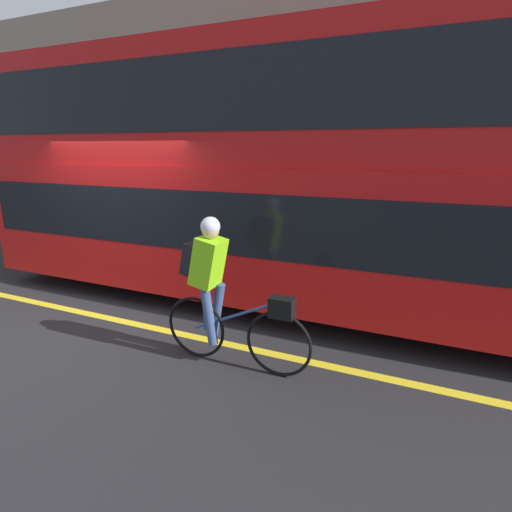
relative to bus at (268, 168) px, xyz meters
name	(u,v)px	position (x,y,z in m)	size (l,w,h in m)	color
ground_plane	(101,317)	(-1.89, -1.78, -2.11)	(80.00, 80.00, 0.00)	#232326
road_center_line	(102,317)	(-1.89, -1.77, -2.10)	(50.00, 0.14, 0.01)	yellow
sidewalk_curb	(243,243)	(-1.89, 3.04, -2.05)	(60.00, 2.19, 0.11)	gray
building_facade	(263,116)	(-1.89, 4.28, 1.09)	(60.00, 0.30, 6.39)	gray
bus	(268,168)	(0.00, 0.00, 0.00)	(9.34, 2.57, 3.82)	black
cyclist_on_bike	(220,288)	(0.33, -2.17, -1.20)	(1.79, 0.32, 1.70)	black
street_sign_post	(341,184)	(0.52, 2.92, -0.47)	(0.36, 0.09, 2.75)	#59595B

